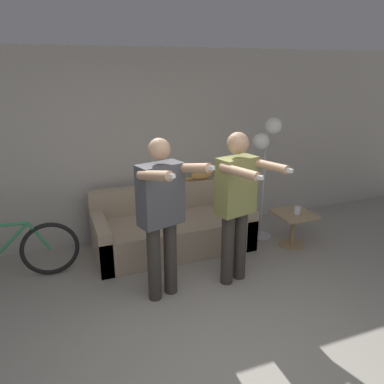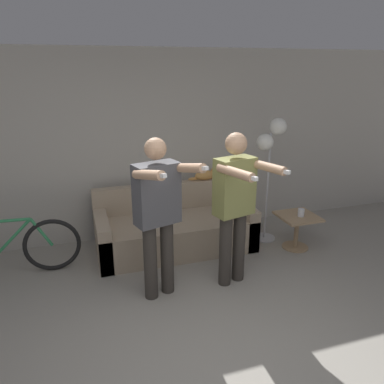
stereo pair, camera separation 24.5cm
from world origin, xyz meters
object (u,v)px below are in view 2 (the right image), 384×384
object	(u,v)px
person_left	(158,209)
side_table	(297,224)
cup	(301,213)
person_right	(235,200)
floor_lamp	(271,146)
couch	(174,229)
bicycle	(8,250)
cat	(207,175)

from	to	relation	value
person_left	side_table	xyz separation A→B (m)	(2.01, 0.53, -0.66)
person_left	cup	distance (m)	2.14
person_right	floor_lamp	xyz separation A→B (m)	(0.91, 0.91, 0.35)
couch	person_left	size ratio (longest dim) A/B	1.20
person_right	couch	bearing A→B (deg)	96.46
side_table	cup	xyz separation A→B (m)	(0.02, -0.04, 0.18)
person_left	cup	world-z (taller)	person_left
person_left	floor_lamp	xyz separation A→B (m)	(1.75, 0.91, 0.35)
cup	bicycle	size ratio (longest dim) A/B	0.06
cat	floor_lamp	distance (m)	0.99
cat	cup	size ratio (longest dim) A/B	4.28
bicycle	couch	bearing A→B (deg)	3.97
floor_lamp	cat	bearing A→B (deg)	146.08
person_right	cup	size ratio (longest dim) A/B	16.73
floor_lamp	bicycle	world-z (taller)	floor_lamp
cup	person_left	bearing A→B (deg)	-166.32
cat	side_table	bearing A→B (deg)	-41.41
side_table	couch	bearing A→B (deg)	161.79
person_left	cat	bearing A→B (deg)	37.62
person_left	floor_lamp	distance (m)	2.00
person_right	floor_lamp	bearing A→B (deg)	30.70
couch	person_left	world-z (taller)	person_left
couch	bicycle	distance (m)	2.03
side_table	cup	bearing A→B (deg)	-62.69
floor_lamp	side_table	world-z (taller)	floor_lamp
couch	floor_lamp	size ratio (longest dim) A/B	1.20
person_right	side_table	size ratio (longest dim) A/B	3.43
floor_lamp	cup	size ratio (longest dim) A/B	16.71
side_table	bicycle	bearing A→B (deg)	174.03
cat	floor_lamp	xyz separation A→B (m)	(0.73, -0.49, 0.47)
cat	side_table	distance (m)	1.42
person_right	bicycle	size ratio (longest dim) A/B	1.06
person_left	cat	distance (m)	1.74
person_left	person_right	bearing A→B (deg)	-16.26
bicycle	person_right	bearing A→B (deg)	-20.49
cat	cup	xyz separation A→B (m)	(1.01, -0.91, -0.36)
side_table	floor_lamp	bearing A→B (deg)	124.38
person_left	cup	bearing A→B (deg)	-2.53
floor_lamp	bicycle	xyz separation A→B (m)	(-3.33, -0.01, -1.01)
cat	floor_lamp	bearing A→B (deg)	-33.92
person_left	side_table	distance (m)	2.18
floor_lamp	person_left	bearing A→B (deg)	-152.44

